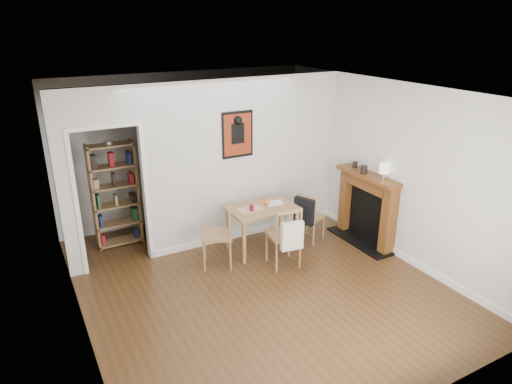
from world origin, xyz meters
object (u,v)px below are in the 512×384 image
chair_left (217,235)px  fireplace (367,206)px  chair_right (310,216)px  red_glass (252,208)px  bookshelf (115,195)px  dining_table (262,212)px  ceramic_jar_b (355,165)px  chair_front (284,235)px  notebook (274,203)px  mantel_lamp (384,169)px  ceramic_jar_a (364,170)px  orange_fruit (267,202)px

chair_left → fireplace: fireplace is taller
chair_right → chair_left: bearing=-179.3°
chair_left → red_glass: size_ratio=10.29×
bookshelf → fireplace: 3.99m
dining_table → ceramic_jar_b: ceramic_jar_b is taller
fireplace → chair_right: bearing=150.4°
chair_left → chair_front: bearing=-28.6°
dining_table → notebook: notebook is taller
fireplace → ceramic_jar_b: (-0.02, 0.34, 0.60)m
dining_table → mantel_lamp: size_ratio=4.27×
dining_table → ceramic_jar_a: size_ratio=8.08×
chair_front → notebook: bearing=71.7°
chair_left → bookshelf: bearing=127.9°
notebook → ceramic_jar_b: (1.36, -0.26, 0.50)m
chair_right → ceramic_jar_a: size_ratio=6.39×
bookshelf → ceramic_jar_b: size_ratio=16.20×
red_glass → ceramic_jar_a: (1.73, -0.46, 0.47)m
notebook → bookshelf: bearing=150.3°
dining_table → ceramic_jar_a: 1.71m
chair_front → ceramic_jar_a: 1.67m
red_glass → orange_fruit: size_ratio=1.11×
fireplace → notebook: (-1.38, 0.60, 0.10)m
chair_left → bookshelf: (-1.10, 1.41, 0.34)m
chair_left → bookshelf: 1.82m
chair_right → orange_fruit: (-0.72, 0.16, 0.32)m
chair_front → red_glass: size_ratio=10.14×
chair_right → fireplace: fireplace is taller
chair_front → bookshelf: 2.72m
chair_left → orange_fruit: chair_left is taller
chair_left → notebook: size_ratio=3.63×
notebook → red_glass: bearing=-168.3°
chair_left → chair_front: 0.97m
fireplace → orange_fruit: 1.63m
chair_front → chair_right: bearing=31.1°
notebook → ceramic_jar_a: bearing=-23.4°
chair_right → ceramic_jar_b: size_ratio=7.98×
red_glass → notebook: 0.46m
orange_fruit → mantel_lamp: mantel_lamp is taller
fireplace → chair_front: bearing=-178.7°
ceramic_jar_b → mantel_lamp: bearing=-88.6°
ceramic_jar_b → chair_front: bearing=-166.4°
chair_front → orange_fruit: size_ratio=11.21×
ceramic_jar_a → notebook: bearing=156.6°
mantel_lamp → bookshelf: bearing=149.0°
ceramic_jar_a → chair_front: bearing=-176.9°
chair_left → red_glass: (0.62, 0.08, 0.27)m
chair_left → chair_right: chair_left is taller
notebook → ceramic_jar_b: 1.47m
chair_front → fireplace: (1.59, 0.04, 0.13)m
chair_right → ceramic_jar_a: ceramic_jar_a is taller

